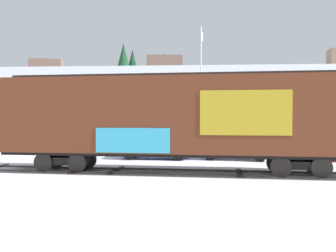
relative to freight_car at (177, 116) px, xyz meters
name	(u,v)px	position (x,y,z in m)	size (l,w,h in m)	color
ground_plane	(185,173)	(0.39, 0.00, -2.66)	(260.00, 260.00, 0.00)	silver
track	(158,171)	(-0.91, 0.07, -2.62)	(59.95, 6.00, 0.08)	#4C4742
freight_car	(177,116)	(0.00, 0.00, 0.00)	(17.51, 4.29, 4.71)	#5B2B19
flagpole	(201,74)	(1.40, 14.03, 3.55)	(0.28, 1.43, 10.16)	silver
hillside	(192,103)	(0.41, 59.13, 2.67)	(129.42, 37.27, 15.19)	silver
parked_car_blue	(155,146)	(-1.64, 5.55, -1.85)	(4.51, 2.08, 1.63)	navy
parked_car_silver	(235,145)	(3.35, 5.48, -1.78)	(4.53, 2.48, 1.81)	#B7BABF
parked_car_red	(325,147)	(8.72, 5.44, -1.82)	(4.37, 2.45, 1.64)	#B21E1E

